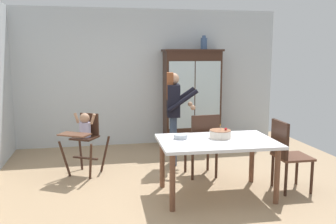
{
  "coord_description": "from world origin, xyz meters",
  "views": [
    {
      "loc": [
        -1.13,
        -4.75,
        1.85
      ],
      "look_at": [
        -0.0,
        0.7,
        0.95
      ],
      "focal_mm": 39.43,
      "sensor_mm": 36.0,
      "label": 1
    }
  ],
  "objects_px": {
    "serving_bowl": "(181,137)",
    "birthday_cake": "(220,134)",
    "adult_person": "(174,107)",
    "dining_table": "(217,147)",
    "china_cabinet": "(192,97)",
    "high_chair_with_toddler": "(85,132)",
    "dining_chair_far_side": "(203,141)",
    "dining_chair_right_end": "(286,151)",
    "ceramic_vase": "(204,43)"
  },
  "relations": [
    {
      "from": "dining_chair_far_side",
      "to": "serving_bowl",
      "type": "bearing_deg",
      "value": 46.81
    },
    {
      "from": "adult_person",
      "to": "dining_chair_far_side",
      "type": "relative_size",
      "value": 1.59
    },
    {
      "from": "china_cabinet",
      "to": "dining_table",
      "type": "relative_size",
      "value": 1.26
    },
    {
      "from": "high_chair_with_toddler",
      "to": "adult_person",
      "type": "bearing_deg",
      "value": 38.69
    },
    {
      "from": "ceramic_vase",
      "to": "dining_table",
      "type": "bearing_deg",
      "value": -103.42
    },
    {
      "from": "adult_person",
      "to": "dining_table",
      "type": "xyz_separation_m",
      "value": [
        0.25,
        -1.42,
        -0.32
      ]
    },
    {
      "from": "dining_chair_right_end",
      "to": "high_chair_with_toddler",
      "type": "bearing_deg",
      "value": 65.24
    },
    {
      "from": "china_cabinet",
      "to": "adult_person",
      "type": "relative_size",
      "value": 1.25
    },
    {
      "from": "adult_person",
      "to": "birthday_cake",
      "type": "distance_m",
      "value": 1.38
    },
    {
      "from": "china_cabinet",
      "to": "birthday_cake",
      "type": "xyz_separation_m",
      "value": [
        -0.34,
        -2.63,
        -0.17
      ]
    },
    {
      "from": "dining_table",
      "to": "birthday_cake",
      "type": "relative_size",
      "value": 5.43
    },
    {
      "from": "ceramic_vase",
      "to": "dining_chair_far_side",
      "type": "relative_size",
      "value": 0.28
    },
    {
      "from": "ceramic_vase",
      "to": "dining_table",
      "type": "relative_size",
      "value": 0.18
    },
    {
      "from": "birthday_cake",
      "to": "serving_bowl",
      "type": "xyz_separation_m",
      "value": [
        -0.52,
        0.07,
        -0.03
      ]
    },
    {
      "from": "dining_chair_right_end",
      "to": "ceramic_vase",
      "type": "bearing_deg",
      "value": 6.93
    },
    {
      "from": "dining_table",
      "to": "dining_chair_far_side",
      "type": "distance_m",
      "value": 0.71
    },
    {
      "from": "high_chair_with_toddler",
      "to": "dining_chair_right_end",
      "type": "bearing_deg",
      "value": 4.96
    },
    {
      "from": "china_cabinet",
      "to": "dining_table",
      "type": "distance_m",
      "value": 2.77
    },
    {
      "from": "dining_chair_far_side",
      "to": "birthday_cake",
      "type": "bearing_deg",
      "value": 92.0
    },
    {
      "from": "dining_table",
      "to": "dining_chair_right_end",
      "type": "bearing_deg",
      "value": -2.31
    },
    {
      "from": "dining_chair_far_side",
      "to": "dining_chair_right_end",
      "type": "height_order",
      "value": "same"
    },
    {
      "from": "high_chair_with_toddler",
      "to": "dining_table",
      "type": "distance_m",
      "value": 2.07
    },
    {
      "from": "adult_person",
      "to": "dining_chair_far_side",
      "type": "xyz_separation_m",
      "value": [
        0.29,
        -0.72,
        -0.41
      ]
    },
    {
      "from": "china_cabinet",
      "to": "adult_person",
      "type": "bearing_deg",
      "value": -117.14
    },
    {
      "from": "high_chair_with_toddler",
      "to": "serving_bowl",
      "type": "xyz_separation_m",
      "value": [
        1.24,
        -1.05,
        0.11
      ]
    },
    {
      "from": "adult_person",
      "to": "serving_bowl",
      "type": "height_order",
      "value": "adult_person"
    },
    {
      "from": "serving_bowl",
      "to": "birthday_cake",
      "type": "bearing_deg",
      "value": -7.7
    },
    {
      "from": "adult_person",
      "to": "dining_chair_right_end",
      "type": "xyz_separation_m",
      "value": [
        1.21,
        -1.46,
        -0.41
      ]
    },
    {
      "from": "ceramic_vase",
      "to": "high_chair_with_toddler",
      "type": "distance_m",
      "value": 3.1
    },
    {
      "from": "ceramic_vase",
      "to": "dining_chair_right_end",
      "type": "relative_size",
      "value": 0.28
    },
    {
      "from": "adult_person",
      "to": "dining_chair_right_end",
      "type": "relative_size",
      "value": 1.59
    },
    {
      "from": "ceramic_vase",
      "to": "serving_bowl",
      "type": "height_order",
      "value": "ceramic_vase"
    },
    {
      "from": "birthday_cake",
      "to": "dining_chair_right_end",
      "type": "bearing_deg",
      "value": -8.52
    },
    {
      "from": "high_chair_with_toddler",
      "to": "dining_chair_far_side",
      "type": "bearing_deg",
      "value": 13.86
    },
    {
      "from": "adult_person",
      "to": "dining_chair_far_side",
      "type": "height_order",
      "value": "adult_person"
    },
    {
      "from": "high_chair_with_toddler",
      "to": "dining_chair_far_side",
      "type": "xyz_separation_m",
      "value": [
        1.72,
        -0.51,
        -0.1
      ]
    },
    {
      "from": "high_chair_with_toddler",
      "to": "dining_chair_right_end",
      "type": "xyz_separation_m",
      "value": [
        2.64,
        -1.25,
        -0.1
      ]
    },
    {
      "from": "adult_person",
      "to": "china_cabinet",
      "type": "bearing_deg",
      "value": -18.47
    },
    {
      "from": "china_cabinet",
      "to": "high_chair_with_toddler",
      "type": "height_order",
      "value": "china_cabinet"
    },
    {
      "from": "china_cabinet",
      "to": "birthday_cake",
      "type": "relative_size",
      "value": 6.83
    },
    {
      "from": "dining_table",
      "to": "birthday_cake",
      "type": "distance_m",
      "value": 0.19
    },
    {
      "from": "dining_chair_right_end",
      "to": "birthday_cake",
      "type": "bearing_deg",
      "value": 82.04
    },
    {
      "from": "adult_person",
      "to": "dining_chair_far_side",
      "type": "distance_m",
      "value": 0.88
    },
    {
      "from": "dining_chair_right_end",
      "to": "dining_chair_far_side",
      "type": "bearing_deg",
      "value": 51.77
    },
    {
      "from": "china_cabinet",
      "to": "adult_person",
      "type": "height_order",
      "value": "china_cabinet"
    },
    {
      "from": "adult_person",
      "to": "serving_bowl",
      "type": "xyz_separation_m",
      "value": [
        -0.19,
        -1.26,
        -0.2
      ]
    },
    {
      "from": "dining_table",
      "to": "dining_chair_far_side",
      "type": "xyz_separation_m",
      "value": [
        0.03,
        0.71,
        -0.09
      ]
    },
    {
      "from": "serving_bowl",
      "to": "dining_chair_right_end",
      "type": "xyz_separation_m",
      "value": [
        1.4,
        -0.2,
        -0.21
      ]
    },
    {
      "from": "dining_table",
      "to": "ceramic_vase",
      "type": "bearing_deg",
      "value": 76.58
    },
    {
      "from": "china_cabinet",
      "to": "high_chair_with_toddler",
      "type": "relative_size",
      "value": 2.01
    }
  ]
}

